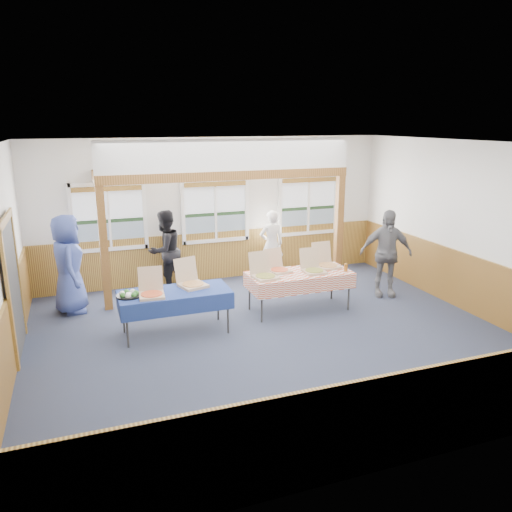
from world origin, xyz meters
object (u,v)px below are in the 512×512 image
(woman_black, at_px, (165,250))
(person_grey, at_px, (386,253))
(table_right, at_px, (299,275))
(table_left, at_px, (175,294))
(woman_white, at_px, (272,244))
(man_blue, at_px, (68,264))

(woman_black, bearing_deg, person_grey, 121.52)
(table_right, xyz_separation_m, woman_black, (-2.18, 2.11, 0.16))
(table_left, relative_size, table_right, 0.93)
(woman_black, xyz_separation_m, person_grey, (4.21, -1.93, 0.04))
(woman_white, bearing_deg, woman_black, 0.12)
(table_right, relative_size, person_grey, 1.13)
(table_left, height_order, person_grey, person_grey)
(table_right, relative_size, woman_black, 1.19)
(table_left, bearing_deg, woman_black, 87.89)
(person_grey, bearing_deg, man_blue, -170.56)
(woman_white, relative_size, man_blue, 0.84)
(table_right, relative_size, woman_white, 1.30)
(table_right, distance_m, person_grey, 2.04)
(table_right, xyz_separation_m, man_blue, (-4.12, 1.40, 0.24))
(table_left, relative_size, woman_black, 1.11)
(woman_black, relative_size, man_blue, 0.92)
(table_left, xyz_separation_m, woman_black, (0.26, 2.38, 0.16))
(woman_black, height_order, man_blue, man_blue)
(woman_white, xyz_separation_m, person_grey, (1.76, -1.93, 0.11))
(table_right, relative_size, man_blue, 1.09)
(table_left, xyz_separation_m, person_grey, (4.47, 0.45, 0.21))
(table_right, height_order, woman_white, woman_white)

